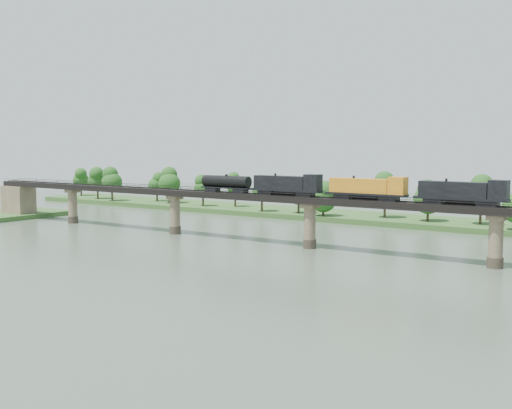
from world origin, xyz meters
The scene contains 6 objects.
ground centered at (0.00, 0.00, 0.00)m, with size 400.00×400.00×0.00m, color #3C4C3B.
far_bank centered at (0.00, 85.00, 0.80)m, with size 300.00×24.00×1.60m, color #2C5220.
bridge centered at (0.00, 30.00, 5.46)m, with size 236.00×30.00×11.50m.
bridge_superstructure centered at (0.00, 30.00, 11.79)m, with size 220.00×4.90×0.75m.
far_treeline centered at (-8.21, 80.52, 8.83)m, with size 289.06×17.54×13.60m.
freight_train centered at (7.00, 30.00, 13.88)m, with size 72.42×2.82×4.98m.
Camera 1 is at (70.77, -92.75, 23.10)m, focal length 45.00 mm.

